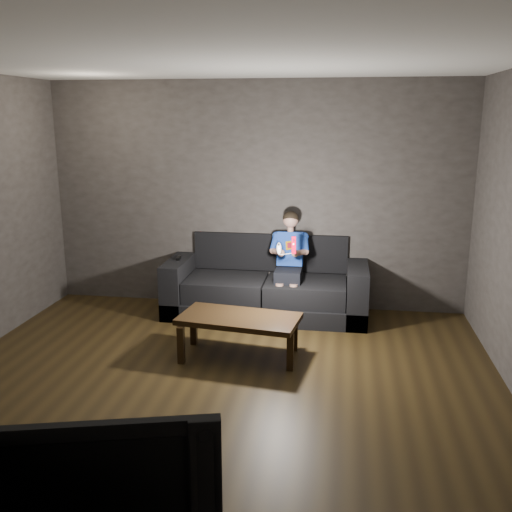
# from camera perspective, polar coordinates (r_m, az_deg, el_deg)

# --- Properties ---
(floor) EXTENTS (5.00, 5.00, 0.00)m
(floor) POSITION_cam_1_polar(r_m,az_deg,el_deg) (4.89, -4.63, -14.05)
(floor) COLOR black
(floor) RESTS_ON ground
(back_wall) EXTENTS (5.00, 0.04, 2.70)m
(back_wall) POSITION_cam_1_polar(r_m,az_deg,el_deg) (6.84, -0.04, 6.01)
(back_wall) COLOR #35302E
(back_wall) RESTS_ON ground
(front_wall) EXTENTS (5.00, 0.04, 2.70)m
(front_wall) POSITION_cam_1_polar(r_m,az_deg,el_deg) (2.19, -20.78, -12.30)
(front_wall) COLOR #35302E
(front_wall) RESTS_ON ground
(ceiling) EXTENTS (5.00, 5.00, 0.02)m
(ceiling) POSITION_cam_1_polar(r_m,az_deg,el_deg) (4.34, -5.35, 19.31)
(ceiling) COLOR silver
(ceiling) RESTS_ON back_wall
(sofa) EXTENTS (2.33, 1.01, 0.90)m
(sofa) POSITION_cam_1_polar(r_m,az_deg,el_deg) (6.76, 1.12, -3.26)
(sofa) COLOR black
(sofa) RESTS_ON floor
(child) EXTENTS (0.44, 0.54, 1.09)m
(child) POSITION_cam_1_polar(r_m,az_deg,el_deg) (6.55, 3.35, 0.18)
(child) COLOR black
(child) RESTS_ON sofa
(wii_remote_red) EXTENTS (0.05, 0.08, 0.19)m
(wii_remote_red) POSITION_cam_1_polar(r_m,az_deg,el_deg) (6.09, 3.79, 1.10)
(wii_remote_red) COLOR red
(wii_remote_red) RESTS_ON child
(nunchuk_white) EXTENTS (0.07, 0.09, 0.14)m
(nunchuk_white) POSITION_cam_1_polar(r_m,az_deg,el_deg) (6.12, 2.32, 0.76)
(nunchuk_white) COLOR white
(nunchuk_white) RESTS_ON child
(wii_remote_black) EXTENTS (0.06, 0.16, 0.03)m
(wii_remote_black) POSITION_cam_1_polar(r_m,az_deg,el_deg) (6.80, -7.76, -0.18)
(wii_remote_black) COLOR black
(wii_remote_black) RESTS_ON sofa
(coffee_table) EXTENTS (1.20, 0.72, 0.41)m
(coffee_table) POSITION_cam_1_polar(r_m,az_deg,el_deg) (5.51, -1.69, -6.58)
(coffee_table) COLOR black
(coffee_table) RESTS_ON floor
(tv) EXTENTS (1.17, 0.45, 0.67)m
(tv) POSITION_cam_1_polar(r_m,az_deg,el_deg) (2.64, -17.30, -20.93)
(tv) COLOR black
(tv) RESTS_ON media_console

